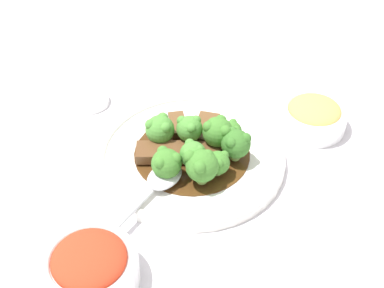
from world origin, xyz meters
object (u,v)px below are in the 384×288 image
at_px(broccoli_floret_1, 193,154).
at_px(broccoli_floret_2, 189,128).
at_px(broccoli_floret_5, 218,162).
at_px(main_plate, 192,156).
at_px(broccoli_floret_4, 236,143).
at_px(side_bowl_kimchi, 91,267).
at_px(beef_strip_1, 161,154).
at_px(broccoli_floret_8, 199,166).
at_px(broccoli_floret_0, 160,129).
at_px(beef_strip_3, 178,125).
at_px(beef_strip_2, 206,129).
at_px(broccoli_floret_6, 231,131).
at_px(sauce_dish, 90,100).
at_px(broccoli_floret_7, 166,163).
at_px(broccoli_floret_3, 218,132).
at_px(side_bowl_appetizer, 314,116).
at_px(beef_strip_0, 200,153).
at_px(serving_spoon, 157,184).

distance_m(broccoli_floret_1, broccoli_floret_2, 0.06).
bearing_deg(broccoli_floret_5, main_plate, -64.54).
bearing_deg(broccoli_floret_4, broccoli_floret_2, -37.76).
relative_size(broccoli_floret_1, broccoli_floret_5, 1.32).
relative_size(broccoli_floret_4, side_bowl_kimchi, 0.43).
bearing_deg(beef_strip_1, broccoli_floret_2, -155.15).
height_order(broccoli_floret_2, broccoli_floret_8, broccoli_floret_8).
height_order(broccoli_floret_0, broccoli_floret_2, broccoli_floret_2).
relative_size(broccoli_floret_8, side_bowl_kimchi, 0.46).
xyz_separation_m(main_plate, beef_strip_3, (0.01, -0.06, 0.02)).
distance_m(beef_strip_2, broccoli_floret_6, 0.05).
distance_m(broccoli_floret_4, side_bowl_kimchi, 0.27).
bearing_deg(broccoli_floret_1, broccoli_floret_0, -63.48).
distance_m(broccoli_floret_0, sauce_dish, 0.18).
relative_size(broccoli_floret_6, broccoli_floret_7, 0.80).
bearing_deg(broccoli_floret_2, broccoli_floret_3, 153.21).
bearing_deg(sauce_dish, broccoli_floret_4, 133.94).
xyz_separation_m(side_bowl_appetizer, sauce_dish, (0.35, -0.14, -0.02)).
relative_size(main_plate, broccoli_floret_1, 5.55).
relative_size(broccoli_floret_0, sauce_dish, 0.73).
bearing_deg(broccoli_floret_8, broccoli_floret_4, -151.14).
bearing_deg(main_plate, side_bowl_kimchi, 47.67).
distance_m(broccoli_floret_1, broccoli_floret_4, 0.07).
height_order(beef_strip_1, broccoli_floret_2, broccoli_floret_2).
distance_m(beef_strip_1, side_bowl_appetizer, 0.26).
bearing_deg(broccoli_floret_7, beef_strip_3, -110.11).
bearing_deg(side_bowl_kimchi, broccoli_floret_2, -129.64).
xyz_separation_m(beef_strip_0, broccoli_floret_7, (0.06, 0.03, 0.02)).
height_order(broccoli_floret_5, side_bowl_appetizer, broccoli_floret_5).
bearing_deg(broccoli_floret_4, beef_strip_0, -15.26).
bearing_deg(sauce_dish, broccoli_floret_3, 134.79).
bearing_deg(broccoli_floret_4, broccoli_floret_7, 7.97).
distance_m(beef_strip_2, serving_spoon, 0.14).
xyz_separation_m(beef_strip_2, broccoli_floret_3, (-0.01, 0.04, 0.02)).
relative_size(beef_strip_0, side_bowl_appetizer, 0.63).
bearing_deg(sauce_dish, broccoli_floret_7, 112.92).
xyz_separation_m(broccoli_floret_0, serving_spoon, (0.02, 0.09, -0.02)).
bearing_deg(beef_strip_3, broccoli_floret_0, 39.44).
height_order(beef_strip_1, sauce_dish, beef_strip_1).
bearing_deg(serving_spoon, broccoli_floret_0, -103.31).
xyz_separation_m(broccoli_floret_0, broccoli_floret_5, (-0.07, 0.08, -0.00)).
bearing_deg(beef_strip_2, broccoli_floret_1, 63.87).
height_order(beef_strip_3, broccoli_floret_2, broccoli_floret_2).
bearing_deg(broccoli_floret_5, broccoli_floret_7, -8.23).
xyz_separation_m(broccoli_floret_0, sauce_dish, (0.10, -0.15, -0.04)).
xyz_separation_m(side_bowl_kimchi, sauce_dish, (-0.03, -0.36, -0.02)).
xyz_separation_m(beef_strip_3, side_bowl_appetizer, (-0.22, 0.02, -0.00)).
xyz_separation_m(beef_strip_0, sauce_dish, (0.15, -0.19, -0.02)).
height_order(broccoli_floret_1, side_bowl_kimchi, broccoli_floret_1).
xyz_separation_m(main_plate, beef_strip_2, (-0.03, -0.04, 0.02)).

